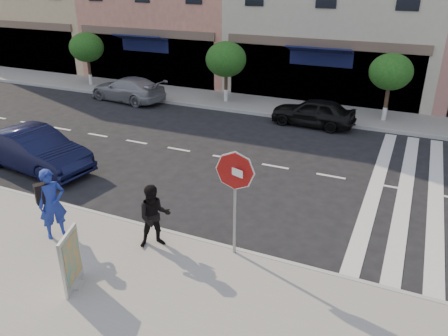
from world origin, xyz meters
TOP-DOWN VIEW (x-y plane):
  - ground at (0.00, 0.00)m, footprint 120.00×120.00m
  - sidewalk_near at (0.00, -3.75)m, footprint 60.00×4.50m
  - sidewalk_far at (0.00, 11.00)m, footprint 60.00×3.00m
  - street_tree_wa at (-14.00, 10.80)m, footprint 2.00×2.00m
  - street_tree_wb at (-5.00, 10.80)m, footprint 2.10×2.10m
  - street_tree_c at (3.00, 10.80)m, footprint 1.90×1.90m
  - stop_sign at (0.80, -1.67)m, footprint 0.90×0.34m
  - photographer at (-3.69, -2.86)m, footprint 0.74×0.81m
  - walker at (-1.11, -2.17)m, footprint 1.02×0.99m
  - poster_board at (-1.87, -4.24)m, footprint 0.40×0.85m
  - car_near_mid at (-7.63, 0.30)m, footprint 4.61×2.09m
  - car_far_left at (-10.05, 9.10)m, footprint 4.61×2.37m
  - car_far_mid at (0.08, 9.10)m, footprint 3.79×1.68m

SIDE VIEW (x-z plane):
  - ground at x=0.00m, z-range 0.00..0.00m
  - sidewalk_near at x=0.00m, z-range 0.00..0.15m
  - sidewalk_far at x=0.00m, z-range 0.00..0.15m
  - car_far_mid at x=0.08m, z-range 0.00..1.27m
  - car_far_left at x=-10.05m, z-range 0.00..1.28m
  - car_near_mid at x=-7.63m, z-range 0.00..1.47m
  - poster_board at x=-1.87m, z-range 0.13..1.47m
  - walker at x=-1.11m, z-range 0.15..1.80m
  - photographer at x=-3.69m, z-range 0.15..2.02m
  - stop_sign at x=0.80m, z-range 0.74..3.41m
  - street_tree_wb at x=-5.00m, z-range 0.78..3.84m
  - street_tree_wa at x=-14.00m, z-range 0.81..3.86m
  - street_tree_c at x=3.00m, z-range 0.84..3.87m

